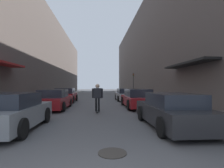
# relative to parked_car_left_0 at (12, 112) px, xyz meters

# --- Properties ---
(ground) EXTENTS (104.10, 104.10, 0.00)m
(ground) POSITION_rel_parked_car_left_0_xyz_m (3.01, 14.05, -0.65)
(ground) COLOR #515154
(curb_strip_left) EXTENTS (1.80, 47.32, 0.12)m
(curb_strip_left) POSITION_rel_parked_car_left_0_xyz_m (-1.92, 18.78, -0.59)
(curb_strip_left) COLOR gray
(curb_strip_left) RESTS_ON ground
(curb_strip_right) EXTENTS (1.80, 47.32, 0.12)m
(curb_strip_right) POSITION_rel_parked_car_left_0_xyz_m (7.95, 18.78, -0.59)
(curb_strip_right) COLOR gray
(curb_strip_right) RESTS_ON ground
(building_row_left) EXTENTS (4.90, 47.32, 11.09)m
(building_row_left) POSITION_rel_parked_car_left_0_xyz_m (-4.82, 18.78, 4.89)
(building_row_left) COLOR #564C47
(building_row_left) RESTS_ON ground
(building_row_right) EXTENTS (4.90, 47.32, 12.58)m
(building_row_right) POSITION_rel_parked_car_left_0_xyz_m (10.85, 18.78, 5.64)
(building_row_right) COLOR #564C47
(building_row_right) RESTS_ON ground
(parked_car_left_0) EXTENTS (1.88, 3.93, 1.36)m
(parked_car_left_0) POSITION_rel_parked_car_left_0_xyz_m (0.00, 0.00, 0.00)
(parked_car_left_0) COLOR gray
(parked_car_left_0) RESTS_ON ground
(parked_car_left_1) EXTENTS (1.92, 4.25, 1.34)m
(parked_car_left_1) POSITION_rel_parked_car_left_0_xyz_m (0.10, 5.60, -0.01)
(parked_car_left_1) COLOR maroon
(parked_car_left_1) RESTS_ON ground
(parked_car_left_2) EXTENTS (1.95, 3.96, 1.35)m
(parked_car_left_2) POSITION_rel_parked_car_left_0_xyz_m (-0.05, 10.47, -0.00)
(parked_car_left_2) COLOR maroon
(parked_car_left_2) RESTS_ON ground
(parked_car_right_0) EXTENTS (1.91, 4.36, 1.33)m
(parked_car_right_0) POSITION_rel_parked_car_left_0_xyz_m (5.98, -0.02, -0.01)
(parked_car_right_0) COLOR #232326
(parked_car_right_0) RESTS_ON ground
(parked_car_right_1) EXTENTS (1.91, 4.76, 1.36)m
(parked_car_right_1) POSITION_rel_parked_car_left_0_xyz_m (5.96, 6.05, 0.00)
(parked_car_right_1) COLOR maroon
(parked_car_right_1) RESTS_ON ground
(parked_car_right_2) EXTENTS (1.86, 4.17, 1.28)m
(parked_car_right_2) POSITION_rel_parked_car_left_0_xyz_m (5.94, 11.78, -0.04)
(parked_car_right_2) COLOR #B7B7BC
(parked_car_right_2) RESTS_ON ground
(skateboarder) EXTENTS (0.66, 0.78, 1.71)m
(skateboarder) POSITION_rel_parked_car_left_0_xyz_m (3.07, 3.87, 0.40)
(skateboarder) COLOR black
(skateboarder) RESTS_ON ground
(manhole_cover) EXTENTS (0.70, 0.70, 0.02)m
(manhole_cover) POSITION_rel_parked_car_left_0_xyz_m (3.48, -2.42, -0.64)
(manhole_cover) COLOR #332D28
(manhole_cover) RESTS_ON ground
(traffic_light) EXTENTS (0.16, 0.22, 3.33)m
(traffic_light) POSITION_rel_parked_car_left_0_xyz_m (8.50, 20.16, 1.54)
(traffic_light) COLOR #2D2D2D
(traffic_light) RESTS_ON curb_strip_right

